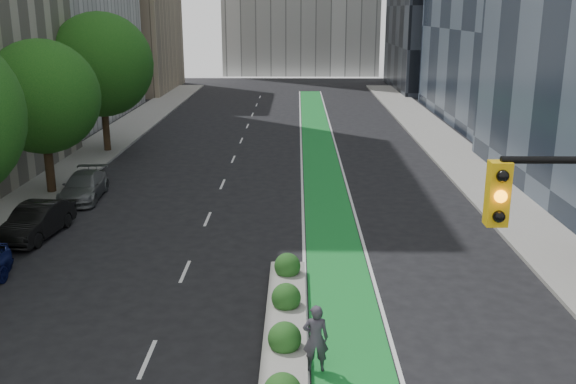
{
  "coord_description": "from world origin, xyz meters",
  "views": [
    {
      "loc": [
        1.51,
        -9.32,
        9.06
      ],
      "look_at": [
        1.21,
        11.97,
        3.0
      ],
      "focal_mm": 40.0,
      "sensor_mm": 36.0,
      "label": 1
    }
  ],
  "objects_px": {
    "median_planter": "(285,329)",
    "parked_car_left_far": "(84,186)",
    "cyclist": "(316,338)",
    "parked_car_left_mid": "(36,221)"
  },
  "relations": [
    {
      "from": "median_planter",
      "to": "parked_car_left_far",
      "type": "relative_size",
      "value": 2.31
    },
    {
      "from": "cyclist",
      "to": "parked_car_left_far",
      "type": "height_order",
      "value": "cyclist"
    },
    {
      "from": "median_planter",
      "to": "cyclist",
      "type": "height_order",
      "value": "cyclist"
    },
    {
      "from": "parked_car_left_far",
      "to": "cyclist",
      "type": "bearing_deg",
      "value": -58.92
    },
    {
      "from": "cyclist",
      "to": "parked_car_left_mid",
      "type": "bearing_deg",
      "value": -43.17
    },
    {
      "from": "median_planter",
      "to": "parked_car_left_mid",
      "type": "relative_size",
      "value": 2.42
    },
    {
      "from": "median_planter",
      "to": "cyclist",
      "type": "relative_size",
      "value": 5.53
    },
    {
      "from": "cyclist",
      "to": "parked_car_left_far",
      "type": "relative_size",
      "value": 0.42
    },
    {
      "from": "median_planter",
      "to": "parked_car_left_far",
      "type": "distance_m",
      "value": 17.44
    },
    {
      "from": "median_planter",
      "to": "cyclist",
      "type": "bearing_deg",
      "value": -61.99
    }
  ]
}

